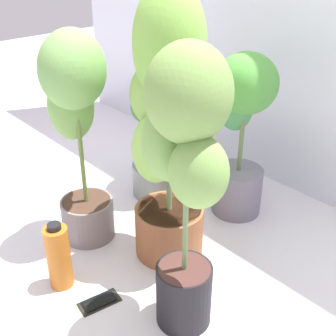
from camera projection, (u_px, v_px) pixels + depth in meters
The scene contains 8 objects.
ground_plane at pixel (151, 254), 1.77m from camera, with size 8.00×8.00×0.00m, color silver.
potted_plant_front_right at pixel (185, 167), 1.22m from camera, with size 0.35×0.26×0.92m.
potted_plant_back_left at pixel (159, 126), 2.04m from camera, with size 0.41×0.36×0.64m.
potted_plant_front_left at pixel (76, 120), 1.66m from camera, with size 0.34×0.32×0.86m.
potted_plant_back_center at pixel (241, 127), 1.87m from camera, with size 0.34×0.33×0.73m.
potted_plant_center at pixel (170, 121), 1.52m from camera, with size 0.43×0.34×1.03m.
cell_phone at pixel (99, 302), 1.54m from camera, with size 0.09×0.15×0.01m.
nutrient_bottle at pixel (59, 256), 1.57m from camera, with size 0.09×0.09×0.27m.
Camera 1 is at (1.07, -0.89, 1.15)m, focal length 47.47 mm.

